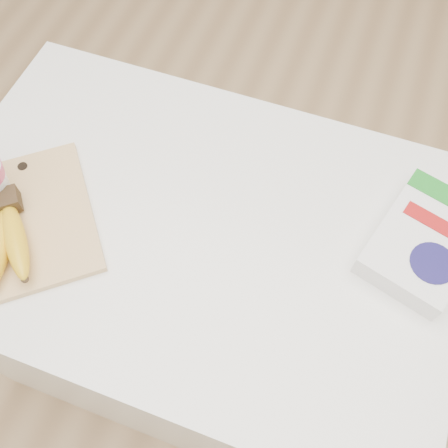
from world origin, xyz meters
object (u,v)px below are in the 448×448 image
bananas (8,237)px  cereal_box (424,241)px  table (201,294)px  cutting_board (33,219)px

bananas → cereal_box: 0.77m
table → cutting_board: (-0.29, -0.10, 0.40)m
table → bananas: bearing=-151.7°
cutting_board → cereal_box: 0.74m
cutting_board → cereal_box: cereal_box is taller
cutting_board → cereal_box: bearing=-23.7°
table → cereal_box: size_ratio=3.77×
bananas → cereal_box: bananas is taller
table → cutting_board: 0.50m
bananas → cereal_box: size_ratio=0.75×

